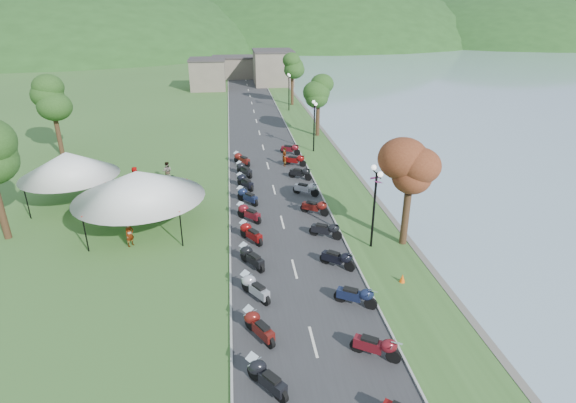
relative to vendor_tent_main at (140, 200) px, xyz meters
name	(u,v)px	position (x,y,z in m)	size (l,w,h in m)	color
road	(263,147)	(9.20, 17.72, -1.99)	(7.00, 120.00, 0.02)	#323235
hills_backdrop	(236,42)	(9.20, 177.72, -2.00)	(360.00, 120.00, 76.00)	#285621
far_building	(236,69)	(7.20, 62.72, 0.50)	(18.00, 16.00, 5.00)	#756A5B
moto_row_left	(254,273)	(6.93, -7.26, -1.45)	(2.60, 41.24, 1.10)	#331411
moto_row_right	(319,218)	(11.60, -1.04, -1.45)	(2.60, 34.42, 1.10)	#331411
vendor_tent_main	(140,200)	(0.00, 0.00, 0.00)	(5.54, 5.54, 4.00)	white
vendor_tent_side	(71,178)	(-5.74, 4.79, 0.00)	(4.59, 4.59, 4.00)	white
tree_lakeside	(409,187)	(16.27, -4.12, 1.76)	(2.71, 2.71, 7.51)	#2D581E
pedestrian_a	(131,246)	(-0.37, -2.39, -2.00)	(0.57, 0.42, 1.56)	slate
pedestrian_b	(168,180)	(0.51, 8.94, -2.00)	(0.80, 0.44, 1.65)	slate
pedestrian_c	(141,197)	(-1.17, 5.54, -2.00)	(1.06, 0.44, 1.65)	slate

